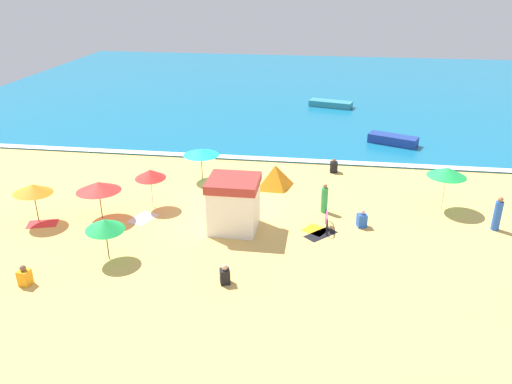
{
  "coord_description": "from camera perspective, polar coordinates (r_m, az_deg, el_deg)",
  "views": [
    {
      "loc": [
        4.76,
        -25.19,
        11.68
      ],
      "look_at": [
        1.25,
        -0.8,
        0.8
      ],
      "focal_mm": 35.69,
      "sensor_mm": 36.0,
      "label": 1
    }
  ],
  "objects": [
    {
      "name": "ocean_water",
      "position": [
        54.66,
        3.08,
        11.51
      ],
      "size": [
        60.0,
        44.0,
        0.1
      ],
      "primitive_type": "cube",
      "color": "#146B93",
      "rests_on": "ground_plane"
    },
    {
      "name": "parked_bicycle",
      "position": [
        25.04,
        7.93,
        -3.25
      ],
      "size": [
        0.13,
        1.82,
        0.76
      ],
      "color": "black",
      "rests_on": "ground_plane"
    },
    {
      "name": "beach_towel_2",
      "position": [
        24.95,
        6.68,
        -4.26
      ],
      "size": [
        1.42,
        1.38,
        0.01
      ],
      "color": "orange",
      "rests_on": "ground_plane"
    },
    {
      "name": "beach_towel_3",
      "position": [
        26.53,
        -12.56,
        -2.9
      ],
      "size": [
        1.37,
        1.66,
        0.01
      ],
      "color": "white",
      "rests_on": "ground_plane"
    },
    {
      "name": "beach_umbrella_2",
      "position": [
        26.98,
        -11.77,
        2.0
      ],
      "size": [
        1.84,
        1.86,
        2.16
      ],
      "color": "silver",
      "rests_on": "ground_plane"
    },
    {
      "name": "ground_plane",
      "position": [
        28.18,
        -2.28,
        -0.69
      ],
      "size": [
        60.0,
        60.0,
        0.0
      ],
      "primitive_type": "plane",
      "color": "#EDBC60"
    },
    {
      "name": "beachgoer_4",
      "position": [
        25.49,
        11.77,
        -3.05
      ],
      "size": [
        0.54,
        0.54,
        0.89
      ],
      "color": "blue",
      "rests_on": "ground_plane"
    },
    {
      "name": "beachgoer_8",
      "position": [
        32.01,
        8.71,
        2.85
      ],
      "size": [
        0.48,
        0.48,
        0.89
      ],
      "color": "black",
      "rests_on": "ground_plane"
    },
    {
      "name": "beach_umbrella_0",
      "position": [
        30.27,
        -6.16,
        4.46
      ],
      "size": [
        2.4,
        2.4,
        1.89
      ],
      "color": "#4C3823",
      "rests_on": "ground_plane"
    },
    {
      "name": "beach_umbrella_1",
      "position": [
        22.59,
        -16.59,
        -3.51
      ],
      "size": [
        2.36,
        2.35,
        1.99
      ],
      "color": "#4C3823",
      "rests_on": "ground_plane"
    },
    {
      "name": "beach_towel_1",
      "position": [
        24.59,
        7.26,
        -4.73
      ],
      "size": [
        1.66,
        1.69,
        0.01
      ],
      "color": "black",
      "rests_on": "ground_plane"
    },
    {
      "name": "beach_towel_0",
      "position": [
        27.52,
        -22.81,
        -3.29
      ],
      "size": [
        1.65,
        1.29,
        0.01
      ],
      "color": "red",
      "rests_on": "ground_plane"
    },
    {
      "name": "lifeguard_cabana",
      "position": [
        24.37,
        -2.51,
        -1.31
      ],
      "size": [
        2.4,
        2.3,
        2.63
      ],
      "color": "white",
      "rests_on": "ground_plane"
    },
    {
      "name": "beach_umbrella_5",
      "position": [
        27.1,
        -23.75,
        0.34
      ],
      "size": [
        2.62,
        2.61,
        2.09
      ],
      "color": "#4C3823",
      "rests_on": "ground_plane"
    },
    {
      "name": "beachgoer_7",
      "position": [
        26.52,
        7.67,
        -0.79
      ],
      "size": [
        0.41,
        0.41,
        1.58
      ],
      "color": "green",
      "rests_on": "ground_plane"
    },
    {
      "name": "beach_tent",
      "position": [
        29.27,
        2.16,
        1.75
      ],
      "size": [
        2.31,
        2.22,
        1.38
      ],
      "color": "orange",
      "rests_on": "ground_plane"
    },
    {
      "name": "beachgoer_2",
      "position": [
        27.1,
        25.44,
        -2.29
      ],
      "size": [
        0.52,
        0.52,
        1.74
      ],
      "color": "blue",
      "rests_on": "ground_plane"
    },
    {
      "name": "beachgoer_5",
      "position": [
        22.59,
        -24.5,
        -8.61
      ],
      "size": [
        0.48,
        0.48,
        0.9
      ],
      "color": "orange",
      "rests_on": "ground_plane"
    },
    {
      "name": "beach_umbrella_4",
      "position": [
        27.91,
        20.63,
        2.1
      ],
      "size": [
        2.69,
        2.69,
        2.32
      ],
      "color": "silver",
      "rests_on": "ground_plane"
    },
    {
      "name": "beachgoer_1",
      "position": [
        20.73,
        -3.51,
        -9.28
      ],
      "size": [
        0.5,
        0.5,
        0.87
      ],
      "color": "black",
      "rests_on": "ground_plane"
    },
    {
      "name": "small_boat_1",
      "position": [
        37.83,
        15.09,
        5.68
      ],
      "size": [
        3.58,
        2.36,
        0.64
      ],
      "color": "navy",
      "rests_on": "ocean_water"
    },
    {
      "name": "small_boat_0",
      "position": [
        47.32,
        8.36,
        9.75
      ],
      "size": [
        4.01,
        2.15,
        0.54
      ],
      "color": "teal",
      "rests_on": "ocean_water"
    },
    {
      "name": "wave_breaker_foam",
      "position": [
        33.89,
        -0.38,
        3.85
      ],
      "size": [
        57.0,
        0.7,
        0.01
      ],
      "primitive_type": "cube",
      "color": "white",
      "rests_on": "ocean_water"
    },
    {
      "name": "beach_umbrella_3",
      "position": [
        26.47,
        -17.26,
        0.59
      ],
      "size": [
        2.67,
        2.68,
        2.0
      ],
      "color": "#4C3823",
      "rests_on": "ground_plane"
    }
  ]
}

